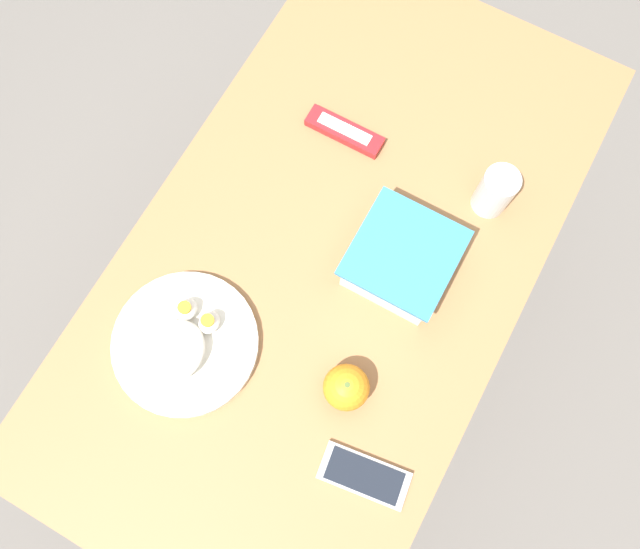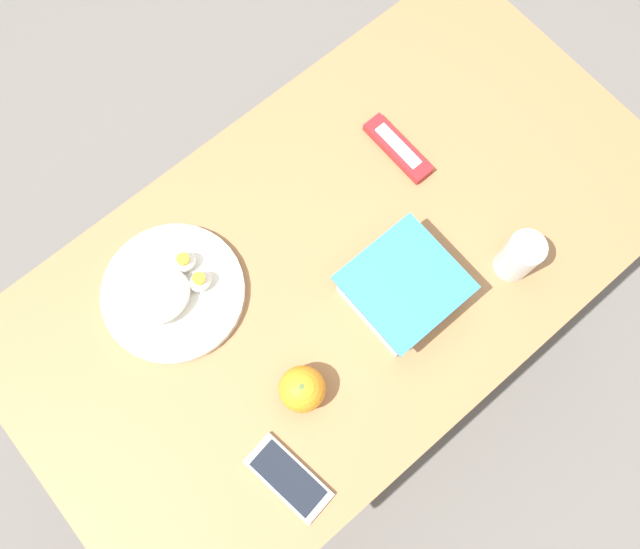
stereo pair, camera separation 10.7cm
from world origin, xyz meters
The scene contains 8 objects.
ground_plane centered at (0.00, 0.00, 0.00)m, with size 10.00×10.00×0.00m, color #66605B.
table centered at (0.00, 0.00, 0.64)m, with size 1.23×0.68×0.72m.
food_container centered at (-0.04, 0.11, 0.76)m, with size 0.17×0.17×0.09m.
orange_fruit centered at (0.20, 0.13, 0.76)m, with size 0.08×0.08×0.08m.
rice_plate centered at (0.27, -0.14, 0.74)m, with size 0.25×0.25×0.06m.
candy_bar centered at (-0.22, -0.09, 0.73)m, with size 0.04×0.15×0.02m.
cell_phone centered at (0.31, 0.23, 0.73)m, with size 0.08×0.15×0.01m.
drinking_glass centered at (-0.22, 0.20, 0.78)m, with size 0.06×0.06×0.10m.
Camera 1 is at (0.31, 0.15, 1.78)m, focal length 35.00 mm.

